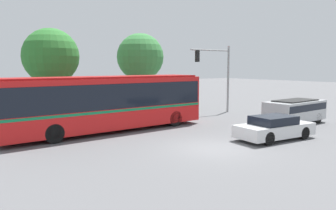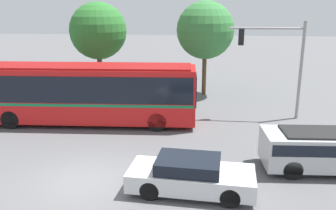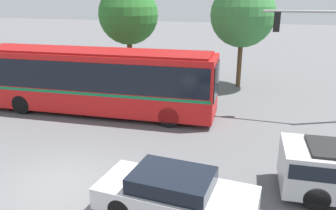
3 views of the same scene
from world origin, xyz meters
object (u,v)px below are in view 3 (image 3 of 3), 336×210
Objects in this scene: sedan_foreground at (175,194)px; street_tree_left at (128,15)px; city_bus at (94,78)px; traffic_light_pole at (327,46)px; street_tree_centre at (243,15)px.

street_tree_left is (-7.47, 14.42, 3.98)m from sedan_foreground.
city_bus reaches higher than sedan_foreground.
sedan_foreground is at bearing 63.10° from traffic_light_pole.
sedan_foreground is (6.33, -7.06, -1.26)m from city_bus.
street_tree_centre is at bearing -50.81° from traffic_light_pole.
street_tree_centre reaches higher than sedan_foreground.
street_tree_centre reaches higher than city_bus.
street_tree_centre reaches higher than street_tree_left.
city_bus is 2.79× the size of sedan_foreground.
street_tree_centre reaches higher than traffic_light_pole.
street_tree_centre is (6.65, 7.57, 2.82)m from city_bus.
street_tree_left reaches higher than traffic_light_pole.
traffic_light_pole is 13.25m from street_tree_left.
street_tree_centre is at bearing 45.50° from city_bus.
street_tree_centre is (-4.37, 5.36, 1.05)m from traffic_light_pole.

